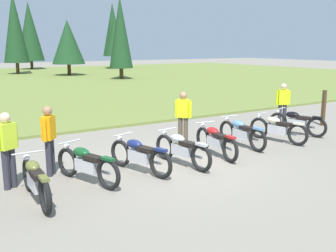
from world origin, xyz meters
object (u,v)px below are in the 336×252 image
object	(u,v)px
rider_with_back_turned	(7,146)
rider_in_hivis_vest	(49,136)
motorcycle_cream	(277,128)
trail_marker_post	(324,108)
rider_checking_bike	(283,103)
motorcycle_olive	(35,180)
motorcycle_sky_blue	(241,133)
rider_near_row_end	(183,115)
motorcycle_navy	(139,155)
motorcycle_red	(216,141)
motorcycle_black	(297,122)
motorcycle_silver	(182,149)
motorcycle_british_green	(87,164)

from	to	relation	value
rider_with_back_turned	rider_in_hivis_vest	world-z (taller)	same
motorcycle_cream	trail_marker_post	xyz separation A→B (m)	(3.51, 0.87, 0.25)
rider_checking_bike	rider_with_back_turned	bearing A→B (deg)	-172.74
motorcycle_olive	rider_with_back_turned	distance (m)	1.19
motorcycle_sky_blue	rider_near_row_end	size ratio (longest dim) A/B	1.26
motorcycle_navy	motorcycle_red	world-z (taller)	same
motorcycle_olive	rider_in_hivis_vest	distance (m)	1.69
motorcycle_cream	motorcycle_black	xyz separation A→B (m)	(1.37, 0.37, 0.00)
motorcycle_olive	motorcycle_sky_blue	size ratio (longest dim) A/B	1.00
motorcycle_sky_blue	rider_in_hivis_vest	size ratio (longest dim) A/B	1.26
motorcycle_silver	motorcycle_sky_blue	xyz separation A→B (m)	(2.62, 0.59, 0.00)
motorcycle_silver	motorcycle_red	xyz separation A→B (m)	(1.30, 0.22, 0.00)
motorcycle_red	rider_in_hivis_vest	xyz separation A→B (m)	(-4.38, 0.81, 0.51)
motorcycle_silver	rider_in_hivis_vest	world-z (taller)	rider_in_hivis_vest
motorcycle_silver	motorcycle_cream	world-z (taller)	same
motorcycle_navy	rider_in_hivis_vest	world-z (taller)	rider_in_hivis_vest
motorcycle_red	motorcycle_cream	distance (m)	2.75
motorcycle_british_green	rider_with_back_turned	bearing A→B (deg)	159.95
rider_checking_bike	trail_marker_post	world-z (taller)	rider_checking_bike
motorcycle_silver	rider_checking_bike	size ratio (longest dim) A/B	1.25
rider_with_back_turned	trail_marker_post	distance (m)	11.65
motorcycle_cream	rider_checking_bike	distance (m)	2.41
rider_with_back_turned	trail_marker_post	xyz separation A→B (m)	(11.63, 0.69, -0.26)
trail_marker_post	motorcycle_red	bearing A→B (deg)	-170.11
motorcycle_olive	motorcycle_navy	xyz separation A→B (m)	(2.59, 0.51, 0.00)
motorcycle_cream	rider_checking_bike	world-z (taller)	rider_checking_bike
motorcycle_navy	rider_near_row_end	world-z (taller)	rider_near_row_end
motorcycle_silver	motorcycle_red	distance (m)	1.32
motorcycle_red	rider_with_back_turned	world-z (taller)	rider_with_back_turned
motorcycle_cream	rider_in_hivis_vest	bearing A→B (deg)	175.23
motorcycle_navy	trail_marker_post	xyz separation A→B (m)	(8.74, 1.22, 0.25)
motorcycle_silver	rider_with_back_turned	distance (m)	4.15
motorcycle_british_green	motorcycle_sky_blue	xyz separation A→B (m)	(5.17, 0.53, 0.00)
motorcycle_navy	motorcycle_silver	bearing A→B (deg)	-4.41
motorcycle_cream	rider_with_back_turned	bearing A→B (deg)	178.71
motorcycle_british_green	rider_checking_bike	world-z (taller)	rider_checking_bike
motorcycle_silver	rider_near_row_end	xyz separation A→B (m)	(1.22, 1.71, 0.51)
motorcycle_british_green	motorcycle_silver	distance (m)	2.55
motorcycle_british_green	rider_near_row_end	distance (m)	4.14
motorcycle_cream	rider_near_row_end	xyz separation A→B (m)	(-2.82, 1.27, 0.51)
rider_checking_bike	rider_in_hivis_vest	size ratio (longest dim) A/B	1.00
rider_with_back_turned	motorcycle_black	bearing A→B (deg)	1.13
rider_checking_bike	motorcycle_sky_blue	bearing A→B (deg)	-158.36
motorcycle_british_green	motorcycle_navy	distance (m)	1.35
motorcycle_navy	rider_near_row_end	distance (m)	2.95
motorcycle_red	motorcycle_black	world-z (taller)	same
motorcycle_sky_blue	rider_checking_bike	world-z (taller)	rider_checking_bike
motorcycle_navy	trail_marker_post	world-z (taller)	trail_marker_post
motorcycle_cream	motorcycle_navy	bearing A→B (deg)	-176.20
rider_checking_bike	trail_marker_post	distance (m)	1.78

